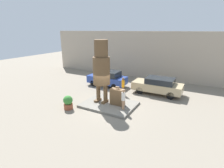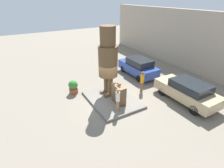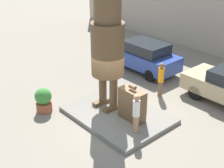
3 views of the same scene
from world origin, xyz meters
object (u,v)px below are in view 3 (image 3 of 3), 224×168
planter_pot (43,100)px  worker_hivis (161,78)px  statue_figure (108,42)px  giant_suitcase (132,105)px  parked_car_blue (144,56)px  tourist (136,112)px

planter_pot → worker_hivis: size_ratio=0.65×
statue_figure → giant_suitcase: bearing=1.5°
parked_car_blue → worker_hivis: same height
tourist → parked_car_blue: tourist is taller
giant_suitcase → parked_car_blue: giant_suitcase is taller
tourist → parked_car_blue: 6.33m
parked_car_blue → planter_pot: 6.44m
parked_car_blue → worker_hivis: (2.62, -1.64, 0.05)m
statue_figure → planter_pot: size_ratio=4.62×
statue_figure → giant_suitcase: statue_figure is taller
giant_suitcase → parked_car_blue: size_ratio=0.36×
parked_car_blue → worker_hivis: 3.09m
giant_suitcase → tourist: size_ratio=0.96×
statue_figure → giant_suitcase: (1.41, 0.04, -2.25)m
parked_car_blue → tourist: bearing=130.7°
planter_pot → worker_hivis: (2.37, 4.79, 0.37)m
statue_figure → planter_pot: 3.73m
giant_suitcase → tourist: (0.76, -0.54, 0.21)m
statue_figure → giant_suitcase: size_ratio=3.29×
planter_pot → giant_suitcase: bearing=34.9°
parked_car_blue → planter_pot: (0.25, -6.43, -0.32)m
tourist → planter_pot: (-3.88, -1.63, -0.49)m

